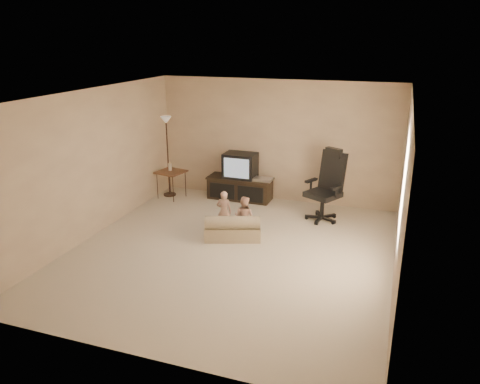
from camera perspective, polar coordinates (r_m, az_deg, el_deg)
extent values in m
plane|color=#C4B29C|center=(7.61, -1.11, -7.33)|extent=(5.50, 5.50, 0.00)
plane|color=silver|center=(6.89, -1.24, 11.71)|extent=(5.50, 5.50, 0.00)
plane|color=#C9AE8B|center=(9.69, 4.48, 6.19)|extent=(5.00, 0.00, 5.00)
plane|color=#C9AE8B|center=(4.84, -12.59, -7.33)|extent=(5.00, 0.00, 5.00)
plane|color=#C9AE8B|center=(8.32, -17.58, 3.28)|extent=(0.00, 5.50, 5.50)
plane|color=#C9AE8B|center=(6.74, 19.18, -0.40)|extent=(0.00, 5.50, 5.50)
cube|color=black|center=(9.92, 0.00, 0.34)|extent=(1.33, 0.49, 0.43)
cube|color=black|center=(9.85, 0.00, 1.67)|extent=(1.37, 0.53, 0.04)
cube|color=black|center=(9.82, -2.20, 0.14)|extent=(0.55, 0.03, 0.32)
cube|color=black|center=(9.61, 1.26, -0.26)|extent=(0.55, 0.03, 0.32)
cube|color=black|center=(9.79, 0.03, 3.27)|extent=(0.67, 0.48, 0.52)
cube|color=white|center=(9.57, -0.46, 2.91)|extent=(0.54, 0.02, 0.41)
cube|color=silver|center=(9.64, 2.82, 1.55)|extent=(0.38, 0.27, 0.06)
cylinder|color=black|center=(8.90, 9.98, -1.79)|extent=(0.08, 0.08, 0.43)
cube|color=black|center=(8.81, 10.07, -0.28)|extent=(0.73, 0.73, 0.10)
cube|color=black|center=(8.90, 11.23, 2.51)|extent=(0.54, 0.41, 0.76)
cube|color=black|center=(8.81, 11.37, 4.73)|extent=(0.34, 0.25, 0.17)
cube|color=black|center=(8.92, 8.67, 1.40)|extent=(0.21, 0.30, 0.04)
cube|color=black|center=(8.59, 11.68, 0.55)|extent=(0.21, 0.30, 0.04)
cube|color=brown|center=(10.01, -8.42, 2.44)|extent=(0.63, 0.63, 0.03)
cylinder|color=black|center=(10.07, -10.04, 0.75)|extent=(0.01, 0.01, 0.58)
cylinder|color=black|center=(9.81, -8.16, 0.37)|extent=(0.01, 0.01, 0.58)
cylinder|color=black|center=(10.38, -8.52, 1.37)|extent=(0.01, 0.01, 0.58)
cylinder|color=black|center=(10.12, -6.66, 1.01)|extent=(0.01, 0.01, 0.58)
cylinder|color=beige|center=(10.05, -8.53, 3.04)|extent=(0.07, 0.07, 0.15)
cone|color=beige|center=(10.02, -8.56, 3.59)|extent=(0.06, 0.06, 0.05)
cylinder|color=black|center=(10.33, -8.56, -0.30)|extent=(0.27, 0.27, 0.03)
cylinder|color=black|center=(10.10, -8.78, 4.05)|extent=(0.03, 0.03, 1.63)
cone|color=beige|center=(9.93, -9.01, 8.66)|extent=(0.23, 0.23, 0.15)
cube|color=gray|center=(8.07, -0.89, -4.77)|extent=(1.06, 0.79, 0.25)
cylinder|color=gray|center=(7.84, -0.92, -3.73)|extent=(0.95, 0.51, 0.23)
imported|color=tan|center=(8.24, -1.96, -2.37)|extent=(0.29, 0.23, 0.75)
imported|color=tan|center=(8.00, 0.49, -3.07)|extent=(0.38, 0.23, 0.74)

